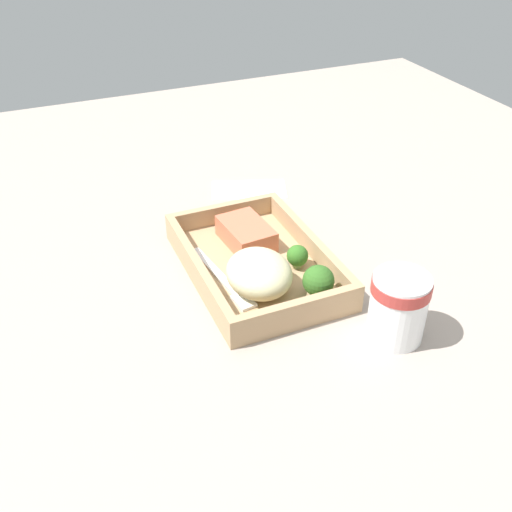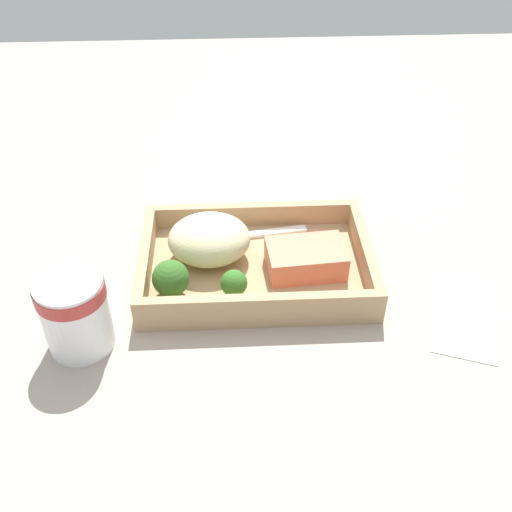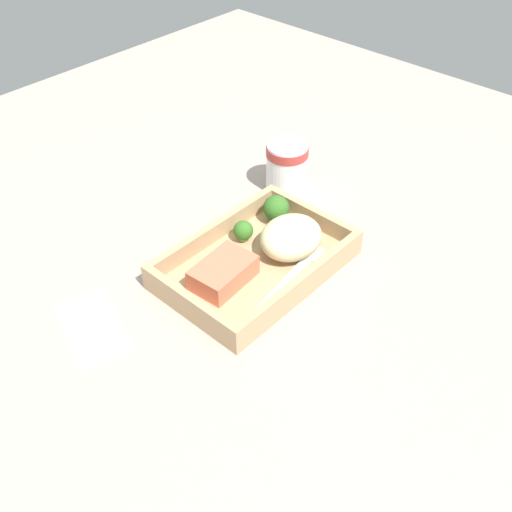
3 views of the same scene
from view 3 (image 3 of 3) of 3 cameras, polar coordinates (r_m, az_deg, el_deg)
The scene contains 10 objects.
ground_plane at distance 88.88cm, azimuth 0.00°, elevation -1.80°, with size 160.00×160.00×2.00cm, color #A29387.
takeout_tray at distance 87.81cm, azimuth 0.00°, elevation -1.04°, with size 27.30×18.30×1.20cm, color tan.
tray_rim at distance 86.43cm, azimuth 0.00°, elevation -0.01°, with size 27.30×18.30×2.95cm.
salmon_fillet at distance 83.72cm, azimuth -3.14°, elevation -1.60°, with size 9.02×5.94×3.19cm, color #DC6C4D.
mashed_potatoes at distance 87.90cm, azimuth 3.35°, elevation 1.79°, with size 9.86×8.53×5.46cm, color beige.
broccoli_floret_1 at distance 93.95cm, azimuth 1.93°, elevation 4.53°, with size 4.18×4.18×4.59cm.
broccoli_floret_2 at distance 90.42cm, azimuth -1.22°, elevation 2.42°, with size 3.05×3.05×3.43cm.
fork at distance 85.82cm, azimuth 3.69°, elevation -1.60°, with size 15.87×3.90×0.44cm.
paper_cup at distance 102.20cm, azimuth 2.94°, elevation 8.68°, with size 7.11×7.11×8.77cm.
receipt_slip at distance 83.04cm, azimuth -15.41°, elevation -6.47°, with size 7.03×13.00×0.24cm, color white.
Camera 3 is at (-48.28, -44.09, 59.21)cm, focal length 42.00 mm.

